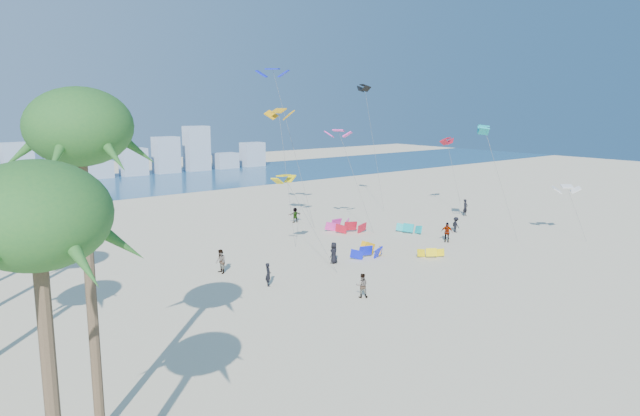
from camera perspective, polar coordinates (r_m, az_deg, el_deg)
ground at (r=35.20m, az=12.90°, el=-11.39°), size 220.00×220.00×0.00m
ocean at (r=96.45m, az=-22.88°, el=1.73°), size 220.00×220.00×0.00m
kitesurfer_near at (r=42.04m, az=-5.00°, el=-6.39°), size 0.63×0.72×1.66m
kitesurfer_mid at (r=39.59m, az=4.07°, el=-7.45°), size 1.01×0.98×1.64m
kitesurfers_far at (r=55.73m, az=4.04°, el=-2.22°), size 34.01×17.05×1.91m
grounded_kites at (r=55.53m, az=4.60°, el=-2.70°), size 12.16×15.14×1.01m
flying_kites at (r=59.15m, az=4.94°, el=8.61°), size 31.20×26.91×16.60m
distant_skyline at (r=105.42m, az=-25.14°, el=3.91°), size 85.00×3.00×8.40m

